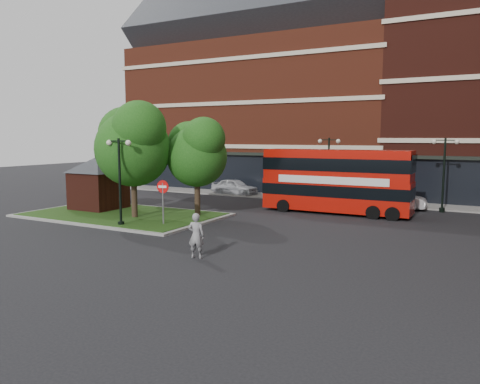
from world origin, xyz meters
The scene contains 15 objects.
ground centered at (0.00, 0.00, 0.00)m, with size 120.00×120.00×0.00m, color black.
pavement_far centered at (0.00, 16.50, 0.06)m, with size 44.00×3.00×0.12m, color slate.
terrace_far_left centered at (-8.00, 24.00, 7.00)m, with size 26.00×12.00×14.00m, color maroon.
traffic_island centered at (-8.00, 3.00, 0.07)m, with size 12.60×7.60×0.15m.
kiosk centered at (-11.00, 4.00, 2.32)m, with size 6.51×6.51×3.60m.
tree_island_west centered at (-6.60, 2.58, 4.79)m, with size 5.40×4.71×7.21m.
tree_island_east centered at (-3.58, 5.06, 4.24)m, with size 4.46×3.90×6.29m.
lamp_island centered at (-5.50, 0.20, 2.83)m, with size 1.72×0.36×5.00m.
lamp_far_left centered at (2.00, 14.50, 2.83)m, with size 1.72×0.36×5.00m.
lamp_far_right centered at (10.00, 14.50, 2.83)m, with size 1.72×0.36×5.00m.
bus centered at (3.78, 10.63, 2.43)m, with size 9.73×2.32×3.71m.
woman centered at (2.10, -3.50, 0.96)m, with size 0.70×0.46×1.93m, color gray.
car_silver centered at (-6.94, 16.00, 0.72)m, with size 1.70×4.22×1.44m, color silver.
car_white centered at (6.91, 14.50, 0.70)m, with size 1.47×4.22×1.39m, color silver.
no_entry_sign centered at (-3.50, 1.50, 1.88)m, with size 0.73×0.16×2.63m.
Camera 1 is at (12.91, -19.53, 5.10)m, focal length 35.00 mm.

